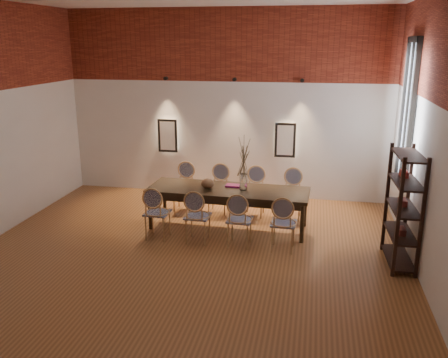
% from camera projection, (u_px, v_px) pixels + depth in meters
% --- Properties ---
extents(floor, '(7.00, 7.00, 0.02)m').
position_uv_depth(floor, '(184.00, 262.00, 7.42)').
color(floor, '#9C6032').
rests_on(floor, ground).
extents(wall_back, '(7.00, 0.10, 4.00)m').
position_uv_depth(wall_back, '(226.00, 105.00, 10.21)').
color(wall_back, silver).
rests_on(wall_back, ground).
extents(wall_front, '(7.00, 0.10, 4.00)m').
position_uv_depth(wall_front, '(49.00, 226.00, 3.52)').
color(wall_front, silver).
rests_on(wall_front, ground).
extents(wall_right, '(0.10, 7.00, 4.00)m').
position_uv_depth(wall_right, '(441.00, 146.00, 6.21)').
color(wall_right, silver).
rests_on(wall_right, ground).
extents(brick_band_back, '(7.00, 0.02, 1.50)m').
position_uv_depth(brick_band_back, '(226.00, 45.00, 9.79)').
color(brick_band_back, maroon).
rests_on(brick_band_back, ground).
extents(brick_band_front, '(7.00, 0.02, 1.50)m').
position_uv_depth(brick_band_front, '(35.00, 52.00, 3.23)').
color(brick_band_front, maroon).
rests_on(brick_band_front, ground).
extents(brick_band_right, '(0.02, 7.00, 1.50)m').
position_uv_depth(brick_band_right, '(448.00, 47.00, 5.88)').
color(brick_band_right, maroon).
rests_on(brick_band_right, ground).
extents(niche_left, '(0.36, 0.06, 0.66)m').
position_uv_depth(niche_left, '(168.00, 136.00, 10.55)').
color(niche_left, '#FFEAC6').
rests_on(niche_left, wall_back).
extents(niche_right, '(0.36, 0.06, 0.66)m').
position_uv_depth(niche_right, '(285.00, 140.00, 10.07)').
color(niche_right, '#FFEAC6').
rests_on(niche_right, wall_back).
extents(spot_fixture_left, '(0.08, 0.10, 0.08)m').
position_uv_depth(spot_fixture_left, '(166.00, 78.00, 10.17)').
color(spot_fixture_left, black).
rests_on(spot_fixture_left, wall_back).
extents(spot_fixture_mid, '(0.08, 0.10, 0.08)m').
position_uv_depth(spot_fixture_mid, '(234.00, 80.00, 9.89)').
color(spot_fixture_mid, black).
rests_on(spot_fixture_mid, wall_back).
extents(spot_fixture_right, '(0.08, 0.10, 0.08)m').
position_uv_depth(spot_fixture_right, '(302.00, 81.00, 9.64)').
color(spot_fixture_right, black).
rests_on(spot_fixture_right, wall_back).
extents(window_glass, '(0.02, 0.78, 2.38)m').
position_uv_depth(window_glass, '(408.00, 113.00, 8.07)').
color(window_glass, silver).
rests_on(window_glass, wall_right).
extents(window_frame, '(0.08, 0.90, 2.50)m').
position_uv_depth(window_frame, '(407.00, 113.00, 8.08)').
color(window_frame, black).
rests_on(window_frame, wall_right).
extents(window_mullion, '(0.06, 0.06, 2.40)m').
position_uv_depth(window_mullion, '(407.00, 113.00, 8.08)').
color(window_mullion, black).
rests_on(window_mullion, wall_right).
extents(dining_table, '(2.94, 1.04, 0.75)m').
position_uv_depth(dining_table, '(228.00, 208.00, 8.68)').
color(dining_table, '#332213').
rests_on(dining_table, floor).
extents(chair_near_a, '(0.46, 0.46, 0.94)m').
position_uv_depth(chair_near_a, '(157.00, 213.00, 8.19)').
color(chair_near_a, tan).
rests_on(chair_near_a, floor).
extents(chair_near_b, '(0.46, 0.46, 0.94)m').
position_uv_depth(chair_near_b, '(198.00, 216.00, 8.03)').
color(chair_near_b, tan).
rests_on(chair_near_b, floor).
extents(chair_near_c, '(0.46, 0.46, 0.94)m').
position_uv_depth(chair_near_c, '(240.00, 219.00, 7.88)').
color(chair_near_c, tan).
rests_on(chair_near_c, floor).
extents(chair_near_d, '(0.46, 0.46, 0.94)m').
position_uv_depth(chair_near_d, '(283.00, 223.00, 7.72)').
color(chair_near_d, tan).
rests_on(chair_near_d, floor).
extents(chair_far_a, '(0.46, 0.46, 0.94)m').
position_uv_depth(chair_far_a, '(184.00, 188.00, 9.59)').
color(chair_far_a, tan).
rests_on(chair_far_a, floor).
extents(chair_far_b, '(0.46, 0.46, 0.94)m').
position_uv_depth(chair_far_b, '(219.00, 190.00, 9.43)').
color(chair_far_b, tan).
rests_on(chair_far_b, floor).
extents(chair_far_c, '(0.46, 0.46, 0.94)m').
position_uv_depth(chair_far_c, '(255.00, 193.00, 9.27)').
color(chair_far_c, tan).
rests_on(chair_far_c, floor).
extents(chair_far_d, '(0.46, 0.46, 0.94)m').
position_uv_depth(chair_far_d, '(292.00, 195.00, 9.12)').
color(chair_far_d, tan).
rests_on(chair_far_d, floor).
extents(vase, '(0.14, 0.14, 0.30)m').
position_uv_depth(vase, '(243.00, 182.00, 8.47)').
color(vase, silver).
rests_on(vase, dining_table).
extents(dried_branches, '(0.50, 0.50, 0.70)m').
position_uv_depth(dried_branches, '(244.00, 157.00, 8.35)').
color(dried_branches, '#4C442E').
rests_on(dried_branches, vase).
extents(bowl, '(0.24, 0.24, 0.18)m').
position_uv_depth(bowl, '(208.00, 184.00, 8.58)').
color(bowl, brown).
rests_on(bowl, dining_table).
extents(book, '(0.27, 0.19, 0.03)m').
position_uv_depth(book, '(233.00, 186.00, 8.71)').
color(book, '#7E114D').
rests_on(book, dining_table).
extents(shelving_rack, '(0.42, 1.01, 1.80)m').
position_uv_depth(shelving_rack, '(403.00, 208.00, 7.14)').
color(shelving_rack, black).
rests_on(shelving_rack, floor).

